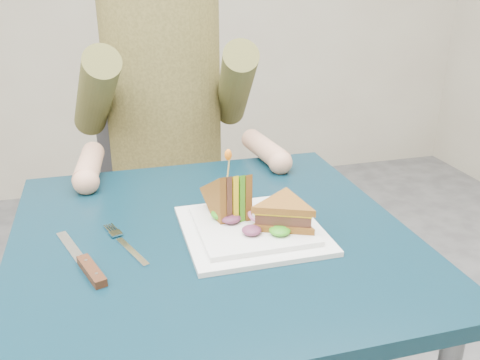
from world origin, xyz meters
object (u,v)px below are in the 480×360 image
object	(u,v)px
plate	(252,228)
fork	(126,245)
table	(212,267)
chair	(165,180)
knife	(87,266)
sandwich_upright	(229,199)
diner	(163,75)
sandwich_flat	(284,213)

from	to	relation	value
plate	fork	world-z (taller)	plate
table	fork	world-z (taller)	fork
chair	knife	xyz separation A→B (m)	(-0.23, -0.82, 0.20)
plate	sandwich_upright	xyz separation A→B (m)	(-0.03, 0.05, 0.05)
chair	plate	distance (m)	0.80
fork	table	bearing A→B (deg)	4.93
table	sandwich_upright	xyz separation A→B (m)	(0.04, 0.02, 0.13)
plate	sandwich_upright	world-z (taller)	sandwich_upright
sandwich_upright	chair	bearing A→B (deg)	93.17
diner	sandwich_upright	world-z (taller)	diner
sandwich_upright	sandwich_flat	bearing A→B (deg)	-38.05
sandwich_flat	knife	distance (m)	0.36
table	sandwich_flat	bearing A→B (deg)	-20.59
diner	chair	bearing A→B (deg)	90.00
table	plate	distance (m)	0.12
table	sandwich_upright	bearing A→B (deg)	28.02
sandwich_flat	sandwich_upright	size ratio (longest dim) A/B	1.24
plate	sandwich_flat	distance (m)	0.07
sandwich_upright	knife	size ratio (longest dim) A/B	0.67
table	sandwich_upright	distance (m)	0.14
sandwich_upright	knife	xyz separation A→B (m)	(-0.27, -0.10, -0.05)
plate	sandwich_upright	size ratio (longest dim) A/B	1.81
knife	chair	bearing A→B (deg)	74.31
diner	fork	bearing A→B (deg)	-104.13
sandwich_flat	knife	bearing A→B (deg)	-175.78
sandwich_upright	fork	xyz separation A→B (m)	(-0.20, -0.04, -0.05)
table	fork	bearing A→B (deg)	-175.07
chair	diner	size ratio (longest dim) A/B	1.25
chair	fork	world-z (taller)	chair
chair	table	bearing A→B (deg)	-90.00
sandwich_upright	knife	bearing A→B (deg)	-160.35
table	diner	world-z (taller)	diner
diner	fork	world-z (taller)	diner
diner	sandwich_flat	world-z (taller)	diner
sandwich_flat	fork	bearing A→B (deg)	173.25
sandwich_flat	chair	bearing A→B (deg)	99.27
knife	sandwich_flat	bearing A→B (deg)	4.22
diner	knife	distance (m)	0.77
fork	knife	bearing A→B (deg)	-137.84
table	fork	xyz separation A→B (m)	(-0.16, -0.01, 0.08)
table	sandwich_flat	xyz separation A→B (m)	(0.13, -0.05, 0.12)
plate	sandwich_flat	bearing A→B (deg)	-24.44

